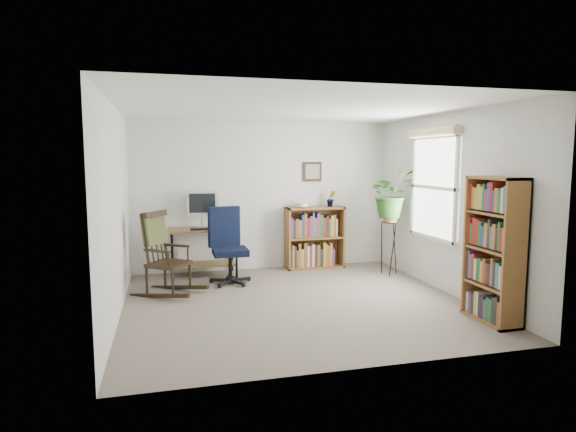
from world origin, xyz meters
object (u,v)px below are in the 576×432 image
object	(u,v)px
office_chair	(230,245)
low_bookshelf	(315,238)
tall_bookshelf	(494,250)
desk	(204,252)
rocking_chair	(169,253)

from	to	relation	value
office_chair	low_bookshelf	size ratio (longest dim) A/B	1.11
office_chair	tall_bookshelf	bearing A→B (deg)	-56.81
low_bookshelf	office_chair	bearing A→B (deg)	-155.22
low_bookshelf	desk	bearing A→B (deg)	-176.24
rocking_chair	office_chair	bearing A→B (deg)	-31.00
office_chair	tall_bookshelf	xyz separation A→B (m)	(2.59, -2.34, 0.24)
desk	tall_bookshelf	world-z (taller)	tall_bookshelf
desk	low_bookshelf	bearing A→B (deg)	3.76
office_chair	low_bookshelf	world-z (taller)	office_chair
desk	rocking_chair	xyz separation A→B (m)	(-0.53, -0.92, 0.20)
tall_bookshelf	low_bookshelf	bearing A→B (deg)	109.95
rocking_chair	low_bookshelf	size ratio (longest dim) A/B	1.12
low_bookshelf	tall_bookshelf	size ratio (longest dim) A/B	0.63
desk	rocking_chair	world-z (taller)	rocking_chair
desk	tall_bookshelf	bearing A→B (deg)	-44.84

